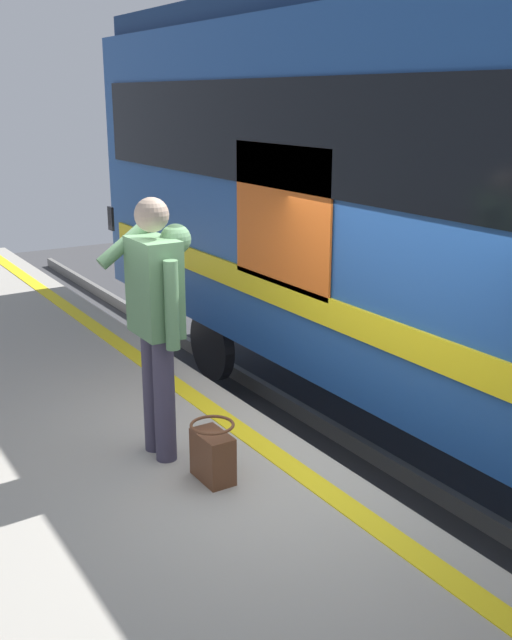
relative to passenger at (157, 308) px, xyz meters
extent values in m
plane|color=#3D3D3F|center=(-0.37, -0.94, -1.98)|extent=(25.04, 25.04, 0.00)
cube|color=#9E998E|center=(-0.37, 1.11, -1.51)|extent=(16.69, 4.11, 0.94)
cube|color=yellow|center=(-0.37, -0.64, -1.03)|extent=(16.36, 0.16, 0.01)
cube|color=slate|center=(-0.37, -2.38, -1.90)|extent=(21.70, 0.08, 0.16)
cube|color=black|center=(-1.14, -1.63, 1.01)|extent=(11.66, 0.03, 0.90)
cube|color=yellow|center=(-1.14, -1.63, -0.35)|extent=(11.66, 0.03, 0.24)
cube|color=#D85919|center=(1.00, -1.63, 0.33)|extent=(1.43, 0.02, 1.20)
cylinder|color=black|center=(2.85, -1.94, -1.40)|extent=(0.84, 0.12, 0.84)
cylinder|color=black|center=(2.85, -4.25, -1.40)|extent=(0.84, 0.12, 0.84)
cylinder|color=#383347|center=(-0.09, 0.01, -0.60)|extent=(0.14, 0.14, 0.86)
cylinder|color=#383347|center=(0.09, 0.01, -0.60)|extent=(0.14, 0.14, 0.86)
cube|color=#4C724C|center=(0.00, 0.01, 0.14)|extent=(0.40, 0.24, 0.63)
sphere|color=#4C724C|center=(0.00, -0.15, 0.44)|extent=(0.20, 0.20, 0.20)
sphere|color=beige|center=(0.00, 0.01, 0.61)|extent=(0.22, 0.22, 0.22)
cylinder|color=#4C724C|center=(-0.25, 0.01, 0.08)|extent=(0.09, 0.09, 0.57)
cylinder|color=#4C724C|center=(0.23, 0.09, 0.41)|extent=(0.09, 0.42, 0.33)
cube|color=black|center=(0.23, 0.19, 0.57)|extent=(0.07, 0.02, 0.15)
cube|color=#59331E|center=(-0.50, -0.12, -0.88)|extent=(0.31, 0.17, 0.32)
torus|color=#59331E|center=(-0.50, -0.12, -0.66)|extent=(0.28, 0.28, 0.02)
camera|label=1|loc=(-4.31, 1.92, 1.32)|focal=42.25mm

